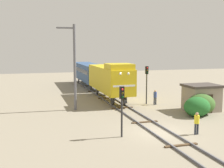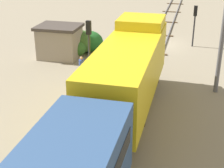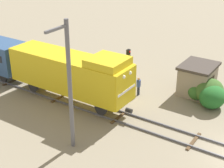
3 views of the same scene
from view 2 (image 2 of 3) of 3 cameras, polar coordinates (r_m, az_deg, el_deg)
name	(u,v)px [view 2 (image 2 of 3)]	position (r m, az deg, el deg)	size (l,w,h in m)	color
ground_plane	(158,44)	(32.96, 7.59, 6.57)	(110.82, 110.82, 0.00)	gray
railway_track	(158,43)	(32.94, 7.60, 6.69)	(2.40, 73.88, 0.16)	#595960
locomotive	(129,67)	(18.93, 2.89, 2.81)	(2.90, 11.60, 4.60)	gold
traffic_signal_near	(195,18)	(32.28, 13.61, 10.57)	(0.32, 0.34, 3.74)	#262628
traffic_signal_mid	(89,41)	(22.82, -3.84, 7.13)	(0.32, 0.34, 4.41)	#262628
worker_near_track	(135,29)	(34.14, 3.88, 9.05)	(0.38, 0.38, 1.70)	#262B38
worker_by_signal	(82,66)	(24.28, -5.07, 2.99)	(0.38, 0.38, 1.70)	#262B38
relay_hut	(60,41)	(28.96, -8.70, 7.02)	(3.50, 2.90, 2.74)	gray
bush_near	(61,49)	(29.37, -8.51, 5.71)	(1.73, 1.42, 1.26)	#245E26
bush_mid	(75,48)	(29.22, -6.22, 5.90)	(1.95, 1.59, 1.41)	#316026
bush_far	(89,41)	(30.31, -3.93, 7.08)	(2.58, 2.11, 1.88)	#226126
bush_back	(78,42)	(30.05, -5.68, 7.04)	(2.81, 2.30, 2.05)	#375D26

